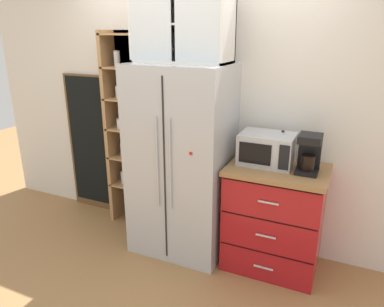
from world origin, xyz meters
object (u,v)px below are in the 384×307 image
mug_red (277,165)px  bottle_clear (281,150)px  microwave (267,149)px  coffee_maker (309,153)px  chalkboard_menu (92,144)px  refrigerator (182,161)px

mug_red → bottle_clear: size_ratio=0.40×
microwave → coffee_maker: 0.34m
microwave → chalkboard_menu: chalkboard_menu is taller
refrigerator → coffee_maker: size_ratio=5.59×
bottle_clear → refrigerator: bearing=-171.3°
bottle_clear → chalkboard_menu: chalkboard_menu is taller
refrigerator → bottle_clear: size_ratio=5.98×
refrigerator → microwave: (0.74, 0.09, 0.19)m
mug_red → microwave: bearing=137.2°
coffee_maker → mug_red: size_ratio=2.65×
refrigerator → chalkboard_menu: size_ratio=1.12×
refrigerator → coffee_maker: 1.10m
microwave → mug_red: microwave is taller
refrigerator → coffee_maker: bearing=2.8°
mug_red → bottle_clear: bottle_clear is taller
coffee_maker → chalkboard_menu: size_ratio=0.20×
microwave → coffee_maker: coffee_maker is taller
microwave → bottle_clear: (0.11, 0.04, -0.00)m
mug_red → chalkboard_menu: chalkboard_menu is taller
mug_red → chalkboard_menu: bearing=171.7°
microwave → chalkboard_menu: bearing=174.2°
bottle_clear → chalkboard_menu: size_ratio=0.19×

